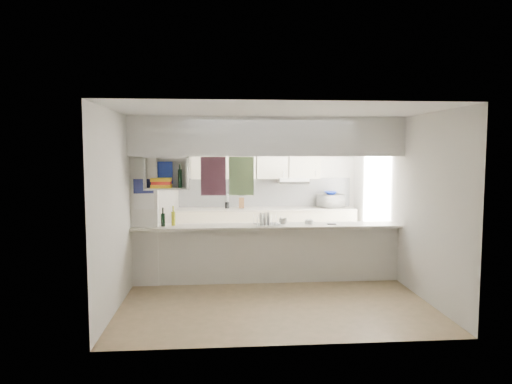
{
  "coord_description": "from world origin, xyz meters",
  "views": [
    {
      "loc": [
        -0.74,
        -7.09,
        2.08
      ],
      "look_at": [
        -0.14,
        0.5,
        1.4
      ],
      "focal_mm": 32.0,
      "sensor_mm": 36.0,
      "label": 1
    }
  ],
  "objects": [
    {
      "name": "wall_left",
      "position": [
        -2.1,
        0.0,
        1.3
      ],
      "size": [
        0.0,
        4.8,
        4.8
      ],
      "primitive_type": "plane",
      "rotation": [
        1.57,
        0.0,
        1.57
      ],
      "color": "silver",
      "rests_on": "floor"
    },
    {
      "name": "wall_back",
      "position": [
        0.0,
        2.4,
        1.3
      ],
      "size": [
        4.2,
        0.0,
        4.2
      ],
      "primitive_type": "plane",
      "rotation": [
        1.57,
        0.0,
        0.0
      ],
      "color": "silver",
      "rests_on": "floor"
    },
    {
      "name": "microwave",
      "position": [
        1.55,
        2.15,
        1.06
      ],
      "size": [
        0.57,
        0.46,
        0.27
      ],
      "primitive_type": "imported",
      "rotation": [
        0.0,
        0.0,
        3.44
      ],
      "color": "white",
      "rests_on": "bench_top"
    },
    {
      "name": "cup",
      "position": [
        0.24,
        -0.07,
        0.98
      ],
      "size": [
        0.14,
        0.14,
        0.1
      ],
      "primitive_type": "imported",
      "rotation": [
        0.0,
        0.0,
        -0.15
      ],
      "color": "white",
      "rests_on": "dish_rack"
    },
    {
      "name": "wine_bottles",
      "position": [
        -1.55,
        0.01,
        1.03
      ],
      "size": [
        0.21,
        0.14,
        0.31
      ],
      "color": "black",
      "rests_on": "breakfast_bar"
    },
    {
      "name": "cubby_shelf",
      "position": [
        -1.57,
        -0.06,
        1.71
      ],
      "size": [
        0.65,
        0.35,
        0.5
      ],
      "color": "white",
      "rests_on": "bulkhead"
    },
    {
      "name": "ceiling",
      "position": [
        0.0,
        0.0,
        2.6
      ],
      "size": [
        4.8,
        4.8,
        0.0
      ],
      "primitive_type": "plane",
      "color": "white",
      "rests_on": "wall_back"
    },
    {
      "name": "plastic_tubs",
      "position": [
        0.7,
        0.04,
        0.95
      ],
      "size": [
        0.49,
        0.17,
        0.07
      ],
      "color": "silver",
      "rests_on": "breakfast_bar"
    },
    {
      "name": "knife_block",
      "position": [
        -0.31,
        2.18,
        1.03
      ],
      "size": [
        0.11,
        0.09,
        0.21
      ],
      "primitive_type": "cube",
      "rotation": [
        0.0,
        0.0,
        -0.06
      ],
      "color": "brown",
      "rests_on": "bench_top"
    },
    {
      "name": "kitchen_run",
      "position": [
        0.16,
        2.14,
        0.83
      ],
      "size": [
        3.6,
        0.63,
        2.24
      ],
      "color": "beige",
      "rests_on": "floor"
    },
    {
      "name": "floor",
      "position": [
        0.0,
        0.0,
        0.0
      ],
      "size": [
        4.8,
        4.8,
        0.0
      ],
      "primitive_type": "plane",
      "color": "#8F7A53",
      "rests_on": "ground"
    },
    {
      "name": "servery_partition",
      "position": [
        -0.17,
        0.0,
        1.66
      ],
      "size": [
        4.2,
        0.5,
        2.6
      ],
      "color": "silver",
      "rests_on": "floor"
    },
    {
      "name": "wall_right",
      "position": [
        2.1,
        0.0,
        1.3
      ],
      "size": [
        0.0,
        4.8,
        4.8
      ],
      "primitive_type": "plane",
      "rotation": [
        1.57,
        0.0,
        -1.57
      ],
      "color": "silver",
      "rests_on": "floor"
    },
    {
      "name": "utensil_jar",
      "position": [
        -0.6,
        2.15,
        0.98
      ],
      "size": [
        0.09,
        0.09,
        0.13
      ],
      "primitive_type": "cylinder",
      "color": "black",
      "rests_on": "bench_top"
    },
    {
      "name": "bowl",
      "position": [
        1.53,
        2.11,
        1.22
      ],
      "size": [
        0.26,
        0.26,
        0.06
      ],
      "primitive_type": "imported",
      "color": "navy",
      "rests_on": "microwave"
    },
    {
      "name": "dish_rack",
      "position": [
        -0.01,
        -0.01,
        1.0
      ],
      "size": [
        0.43,
        0.34,
        0.21
      ],
      "rotation": [
        0.0,
        0.0,
        0.12
      ],
      "color": "silver",
      "rests_on": "breakfast_bar"
    }
  ]
}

